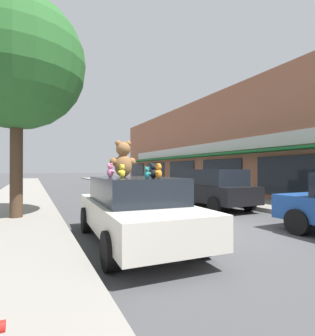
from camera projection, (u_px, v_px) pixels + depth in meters
ground_plane at (213, 230)px, 7.41m from camera, size 260.00×260.00×0.00m
storefront_row at (264, 149)px, 22.87m from camera, size 14.68×31.07×7.08m
plush_art_car at (135, 208)px, 6.13m from camera, size 2.22×4.83×1.53m
teddy_bear_giant at (123, 159)px, 6.44m from camera, size 0.67×0.42×0.90m
teddy_bear_orange at (159, 171)px, 5.29m from camera, size 0.21×0.21×0.31m
teddy_bear_teal at (147, 173)px, 5.27m from camera, size 0.14×0.18×0.24m
teddy_bear_yellow at (122, 171)px, 5.83m from camera, size 0.22×0.19×0.30m
teddy_bear_black at (153, 171)px, 5.46m from camera, size 0.24×0.17×0.32m
teddy_bear_pink at (110, 171)px, 6.02m from camera, size 0.18×0.25×0.33m
parked_car_far_center at (212, 187)px, 11.56m from camera, size 1.98×4.17×1.72m
street_tree at (17, 63)px, 8.49m from camera, size 4.35×4.35×7.21m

